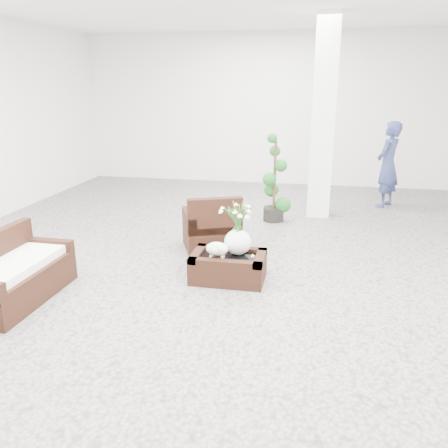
% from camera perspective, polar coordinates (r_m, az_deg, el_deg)
% --- Properties ---
extents(ground, '(11.00, 11.00, 0.00)m').
position_cam_1_polar(ground, '(6.27, 0.18, -5.16)').
color(ground, gray).
rests_on(ground, ground).
extents(column, '(0.40, 0.40, 3.50)m').
position_cam_1_polar(column, '(8.52, 12.12, 12.51)').
color(column, white).
rests_on(column, ground).
extents(coffee_table, '(0.90, 0.60, 0.31)m').
position_cam_1_polar(coffee_table, '(5.79, 0.54, -5.42)').
color(coffee_table, black).
rests_on(coffee_table, ground).
extents(sheep_figurine, '(0.28, 0.23, 0.21)m').
position_cam_1_polar(sheep_figurine, '(5.62, -0.85, -3.25)').
color(sheep_figurine, white).
rests_on(sheep_figurine, coffee_table).
extents(planter_narcissus, '(0.44, 0.44, 0.80)m').
position_cam_1_polar(planter_narcissus, '(5.68, 1.73, 0.08)').
color(planter_narcissus, white).
rests_on(planter_narcissus, coffee_table).
extents(tealight, '(0.04, 0.04, 0.03)m').
position_cam_1_polar(tealight, '(5.70, 3.55, -3.97)').
color(tealight, white).
rests_on(tealight, coffee_table).
extents(armchair, '(1.01, 0.99, 0.83)m').
position_cam_1_polar(armchair, '(6.83, -1.57, 0.42)').
color(armchair, black).
rests_on(armchair, ground).
extents(loveseat, '(0.70, 1.42, 0.75)m').
position_cam_1_polar(loveseat, '(5.69, -24.34, -5.04)').
color(loveseat, black).
rests_on(loveseat, ground).
extents(topiary, '(0.40, 0.40, 1.52)m').
position_cam_1_polar(topiary, '(8.15, 6.25, 5.55)').
color(topiary, '#194E1A').
rests_on(topiary, ground).
extents(shopper, '(0.65, 0.73, 1.67)m').
position_cam_1_polar(shopper, '(9.63, 19.53, 6.90)').
color(shopper, navy).
rests_on(shopper, ground).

